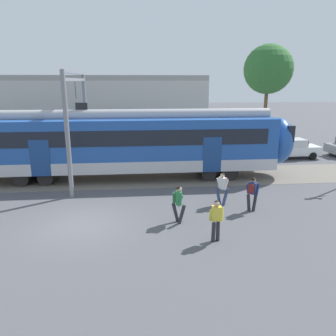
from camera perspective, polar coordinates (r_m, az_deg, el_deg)
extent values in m
plane|color=#515156|center=(14.76, -14.84, -9.48)|extent=(160.00, 160.00, 0.00)
cube|color=silver|center=(20.69, -6.80, 1.05)|extent=(18.00, 3.06, 0.70)
cube|color=#2351A3|center=(20.38, -6.94, 5.28)|extent=(18.00, 3.00, 2.40)
cube|color=black|center=(18.85, -7.06, 5.12)|extent=(16.56, 0.03, 0.90)
cube|color=navy|center=(19.54, 7.71, 2.31)|extent=(1.10, 0.04, 2.10)
cube|color=navy|center=(19.82, -21.41, 1.58)|extent=(1.10, 0.04, 2.10)
cylinder|color=#A4A4A9|center=(20.20, -7.06, 9.15)|extent=(17.64, 0.70, 0.70)
cube|color=black|center=(20.40, -14.84, 10.38)|extent=(0.70, 0.12, 0.40)
cylinder|color=black|center=(21.61, 10.13, -0.13)|extent=(0.90, 2.40, 0.90)
cylinder|color=black|center=(21.28, 6.50, -0.22)|extent=(0.90, 2.40, 0.90)
cylinder|color=black|center=(21.53, -19.85, -0.85)|extent=(0.90, 2.40, 0.90)
cylinder|color=black|center=(21.93, -23.39, -0.92)|extent=(0.90, 2.40, 0.90)
ellipsoid|color=#2351A3|center=(22.32, 18.49, 4.55)|extent=(1.80, 2.85, 2.95)
cube|color=black|center=(22.38, 19.44, 6.05)|extent=(0.40, 2.40, 1.00)
cylinder|color=#28282D|center=(14.22, 2.43, -8.04)|extent=(0.37, 0.20, 0.87)
cylinder|color=#28282D|center=(14.39, 1.32, -7.73)|extent=(0.37, 0.20, 0.87)
cube|color=#2D7F47|center=(14.04, 1.89, -5.21)|extent=(0.29, 0.39, 0.56)
cylinder|color=#2D7F47|center=(14.27, 1.60, -5.09)|extent=(0.26, 0.13, 0.52)
cylinder|color=#2D7F47|center=(13.85, 2.19, -5.73)|extent=(0.26, 0.13, 0.52)
sphere|color=tan|center=(13.91, 1.99, -3.71)|extent=(0.22, 0.22, 0.22)
sphere|color=black|center=(13.90, 1.91, -3.59)|extent=(0.20, 0.20, 0.20)
cube|color=#235633|center=(14.04, 1.16, -5.12)|extent=(0.20, 0.30, 0.40)
cylinder|color=#28282D|center=(12.75, 7.92, -11.00)|extent=(0.22, 0.38, 0.87)
cylinder|color=#28282D|center=(13.01, 8.69, -10.48)|extent=(0.22, 0.38, 0.87)
cube|color=gold|center=(12.59, 8.43, -7.82)|extent=(0.40, 0.31, 0.56)
cylinder|color=gold|center=(12.69, 9.41, -7.91)|extent=(0.14, 0.26, 0.52)
cylinder|color=gold|center=(12.53, 7.42, -8.15)|extent=(0.14, 0.26, 0.52)
sphere|color=tan|center=(12.43, 8.50, -6.20)|extent=(0.22, 0.22, 0.22)
sphere|color=black|center=(12.43, 8.50, -6.03)|extent=(0.20, 0.20, 0.20)
cylinder|color=navy|center=(16.48, 8.78, -4.92)|extent=(0.38, 0.26, 0.87)
cylinder|color=navy|center=(16.49, 9.94, -4.95)|extent=(0.38, 0.26, 0.87)
cube|color=silver|center=(16.26, 9.47, -2.58)|extent=(0.35, 0.42, 0.56)
cylinder|color=silver|center=(16.15, 10.14, -2.92)|extent=(0.26, 0.17, 0.52)
cylinder|color=silver|center=(16.40, 8.80, -2.58)|extent=(0.26, 0.17, 0.52)
sphere|color=beige|center=(16.14, 9.47, -1.27)|extent=(0.22, 0.22, 0.22)
sphere|color=black|center=(16.14, 9.53, -1.16)|extent=(0.20, 0.20, 0.20)
cube|color=maroon|center=(16.35, 9.99, -2.43)|extent=(0.25, 0.32, 0.40)
cylinder|color=#28282D|center=(16.11, 14.86, -5.73)|extent=(0.35, 0.36, 0.87)
cylinder|color=#28282D|center=(15.93, 13.86, -5.90)|extent=(0.35, 0.36, 0.87)
cube|color=navy|center=(15.78, 14.53, -3.40)|extent=(0.43, 0.42, 0.56)
cylinder|color=navy|center=(15.81, 13.67, -3.50)|extent=(0.23, 0.24, 0.52)
cylinder|color=navy|center=(15.79, 15.36, -3.64)|extent=(0.23, 0.24, 0.52)
sphere|color=tan|center=(15.69, 14.65, -2.03)|extent=(0.22, 0.22, 0.22)
sphere|color=black|center=(15.66, 14.63, -1.94)|extent=(0.20, 0.20, 0.20)
cube|color=maroon|center=(15.62, 14.27, -3.50)|extent=(0.31, 0.31, 0.40)
cube|color=silver|center=(27.97, 20.97, 2.93)|extent=(4.04, 1.73, 0.68)
cube|color=silver|center=(27.79, 20.81, 4.18)|extent=(1.93, 1.48, 0.56)
cube|color=black|center=(28.24, 22.52, 4.09)|extent=(0.15, 1.37, 0.48)
cylinder|color=black|center=(29.29, 22.37, 2.62)|extent=(0.60, 0.21, 0.60)
cylinder|color=black|center=(27.97, 23.88, 1.92)|extent=(0.60, 0.21, 0.60)
cylinder|color=black|center=(28.17, 17.94, 2.57)|extent=(0.60, 0.21, 0.60)
cylinder|color=black|center=(26.80, 19.30, 1.85)|extent=(0.60, 0.21, 0.60)
cylinder|color=black|center=(30.85, 26.59, 2.73)|extent=(0.61, 0.22, 0.60)
cylinder|color=gray|center=(17.47, -17.12, 5.30)|extent=(0.24, 0.24, 6.50)
cylinder|color=gray|center=(23.71, -14.11, 7.88)|extent=(0.24, 0.24, 6.50)
cube|color=gray|center=(20.41, -16.02, 15.71)|extent=(0.20, 6.40, 0.16)
cube|color=gray|center=(20.40, -15.94, 14.59)|extent=(0.20, 6.40, 0.16)
cylinder|color=black|center=(20.41, -15.82, 12.91)|extent=(0.03, 0.03, 1.00)
cube|color=beige|center=(28.70, -15.81, 8.42)|extent=(21.43, 5.00, 6.00)
cube|color=#9F9686|center=(28.54, -16.28, 14.80)|extent=(21.43, 5.00, 0.40)
cylinder|color=brown|center=(32.14, 16.49, 8.53)|extent=(0.32, 0.32, 5.47)
sphere|color=#2D662D|center=(32.00, 17.07, 16.13)|extent=(4.38, 4.38, 4.38)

